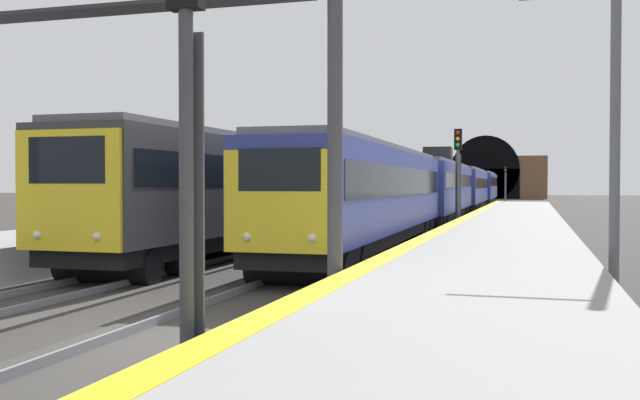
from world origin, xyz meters
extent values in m
plane|color=#302D2B|center=(0.00, 0.00, 0.00)|extent=(320.00, 320.00, 0.00)
cube|color=gray|center=(0.00, -4.51, 0.47)|extent=(112.00, 4.53, 0.94)
cube|color=yellow|center=(0.00, -2.49, 0.94)|extent=(112.00, 0.50, 0.01)
cube|color=#383533|center=(0.00, 0.00, 0.03)|extent=(160.00, 2.90, 0.06)
cube|color=gray|center=(0.00, 0.72, 0.14)|extent=(160.00, 0.07, 0.15)
cube|color=gray|center=(0.00, -0.72, 0.14)|extent=(160.00, 0.07, 0.15)
cube|color=navy|center=(14.43, 0.00, 2.28)|extent=(18.65, 2.98, 2.64)
cube|color=black|center=(14.43, 0.00, 2.58)|extent=(17.91, 3.00, 0.94)
cube|color=slate|center=(14.43, 0.00, 3.70)|extent=(18.09, 2.56, 0.20)
cube|color=black|center=(14.43, 0.00, 0.77)|extent=(18.28, 2.64, 0.50)
cylinder|color=black|center=(6.45, -0.10, 0.45)|extent=(0.94, 2.53, 0.91)
cylinder|color=black|center=(8.25, -0.08, 0.45)|extent=(0.94, 2.53, 0.91)
cylinder|color=black|center=(20.60, 0.08, 0.45)|extent=(0.94, 2.53, 0.91)
cylinder|color=black|center=(22.40, 0.10, 0.45)|extent=(0.94, 2.53, 0.91)
cube|color=yellow|center=(5.08, -0.12, 2.10)|extent=(0.15, 2.63, 2.29)
cube|color=black|center=(5.03, -0.12, 2.81)|extent=(0.06, 1.92, 0.95)
sphere|color=#F2EACC|center=(5.03, -0.87, 1.31)|extent=(0.20, 0.20, 0.20)
sphere|color=#F2EACC|center=(5.01, 0.63, 1.31)|extent=(0.20, 0.20, 0.20)
cube|color=navy|center=(33.50, 0.00, 2.28)|extent=(18.65, 2.98, 2.64)
cube|color=black|center=(33.50, 0.00, 2.69)|extent=(17.91, 3.00, 0.76)
cube|color=slate|center=(33.50, 0.00, 3.70)|extent=(18.09, 2.56, 0.20)
cube|color=black|center=(33.50, 0.00, 0.77)|extent=(18.28, 2.64, 0.50)
cylinder|color=black|center=(25.54, -0.10, 0.45)|extent=(0.94, 2.53, 0.91)
cylinder|color=black|center=(27.34, -0.08, 0.45)|extent=(0.94, 2.53, 0.91)
cylinder|color=black|center=(39.67, 0.08, 0.45)|extent=(0.94, 2.53, 0.91)
cylinder|color=black|center=(41.47, 0.10, 0.45)|extent=(0.94, 2.53, 0.91)
cube|color=navy|center=(52.58, 0.00, 2.28)|extent=(18.65, 2.98, 2.64)
cube|color=black|center=(52.58, 0.00, 2.54)|extent=(17.91, 3.00, 0.80)
cube|color=slate|center=(52.58, 0.00, 3.70)|extent=(18.09, 2.56, 0.20)
cube|color=black|center=(52.58, 0.00, 0.77)|extent=(18.28, 2.64, 0.50)
cylinder|color=black|center=(44.48, -0.10, 0.45)|extent=(0.94, 2.53, 0.91)
cylinder|color=black|center=(46.28, -0.08, 0.45)|extent=(0.94, 2.53, 0.91)
cylinder|color=black|center=(58.88, 0.08, 0.45)|extent=(0.94, 2.53, 0.91)
cylinder|color=black|center=(60.68, 0.10, 0.45)|extent=(0.94, 2.53, 0.91)
cube|color=navy|center=(71.66, 0.00, 2.28)|extent=(18.65, 2.98, 2.64)
cube|color=black|center=(71.66, 0.00, 2.75)|extent=(17.91, 3.00, 0.93)
cube|color=slate|center=(71.66, 0.00, 3.70)|extent=(18.09, 2.56, 0.20)
cube|color=black|center=(71.66, 0.00, 0.77)|extent=(18.28, 2.64, 0.50)
cylinder|color=black|center=(63.76, -0.10, 0.45)|extent=(0.94, 2.53, 0.91)
cylinder|color=black|center=(65.56, -0.08, 0.45)|extent=(0.94, 2.53, 0.91)
cylinder|color=black|center=(77.75, 0.08, 0.45)|extent=(0.94, 2.53, 0.91)
cylinder|color=black|center=(79.55, 0.10, 0.45)|extent=(0.94, 2.53, 0.91)
cube|color=black|center=(33.50, 0.00, 4.25)|extent=(1.32, 1.66, 0.90)
cube|color=#333338|center=(14.04, 4.52, 2.44)|extent=(19.94, 3.00, 2.95)
cube|color=black|center=(14.04, 4.52, 2.86)|extent=(19.15, 3.02, 0.89)
cube|color=slate|center=(14.04, 4.52, 4.01)|extent=(19.34, 2.57, 0.20)
cube|color=black|center=(14.04, 4.52, 0.78)|extent=(19.54, 2.65, 0.51)
cylinder|color=black|center=(5.57, 4.58, 0.46)|extent=(0.94, 2.64, 0.92)
cylinder|color=black|center=(7.37, 4.56, 0.46)|extent=(0.94, 2.64, 0.92)
cylinder|color=black|center=(20.71, 4.47, 0.46)|extent=(0.94, 2.64, 0.92)
cylinder|color=black|center=(22.51, 4.46, 0.46)|extent=(0.94, 2.64, 0.92)
cube|color=yellow|center=(4.04, 4.59, 2.35)|extent=(0.14, 2.75, 2.76)
cube|color=black|center=(3.99, 4.59, 3.03)|extent=(0.05, 2.00, 1.06)
sphere|color=#F2EACC|center=(3.98, 3.80, 1.32)|extent=(0.20, 0.20, 0.20)
sphere|color=#F2EACC|center=(3.99, 5.37, 1.32)|extent=(0.20, 0.20, 0.20)
cube|color=#333338|center=(34.44, 4.52, 2.44)|extent=(19.94, 3.00, 2.95)
cube|color=black|center=(34.44, 4.52, 2.90)|extent=(19.15, 3.02, 0.96)
cube|color=slate|center=(34.44, 4.52, 4.01)|extent=(19.34, 2.57, 0.20)
cube|color=black|center=(34.44, 4.52, 0.78)|extent=(19.54, 2.65, 0.51)
cylinder|color=black|center=(25.80, 4.58, 0.46)|extent=(0.94, 2.64, 0.92)
cylinder|color=black|center=(27.60, 4.56, 0.46)|extent=(0.94, 2.64, 0.92)
cylinder|color=black|center=(41.28, 4.47, 0.46)|extent=(0.94, 2.64, 0.92)
cylinder|color=black|center=(43.08, 4.46, 0.46)|extent=(0.94, 2.64, 0.92)
cube|color=black|center=(34.44, 4.52, 4.56)|extent=(1.31, 1.73, 0.90)
cylinder|color=#38383D|center=(-2.85, -1.87, 2.19)|extent=(0.16, 0.16, 4.37)
cube|color=#38383D|center=(-2.71, -1.87, 2.19)|extent=(0.04, 0.28, 3.94)
cylinder|color=#4C4C54|center=(26.69, -1.87, 2.10)|extent=(0.16, 0.16, 4.20)
cube|color=black|center=(26.69, -1.87, 4.72)|extent=(0.20, 0.38, 1.05)
cube|color=#4C4C54|center=(26.83, -1.87, 2.10)|extent=(0.04, 0.28, 3.78)
sphere|color=red|center=(26.56, -1.87, 5.05)|extent=(0.20, 0.20, 0.20)
sphere|color=yellow|center=(26.56, -1.87, 4.75)|extent=(0.20, 0.20, 0.20)
sphere|color=green|center=(26.56, -1.87, 4.45)|extent=(0.20, 0.20, 0.20)
cylinder|color=#4C4C54|center=(91.64, -1.87, 2.08)|extent=(0.16, 0.16, 4.16)
cube|color=black|center=(91.64, -1.87, 4.54)|extent=(0.20, 0.38, 0.75)
cube|color=#4C4C54|center=(91.78, -1.87, 2.08)|extent=(0.04, 0.28, 3.75)
sphere|color=red|center=(91.51, -1.87, 4.71)|extent=(0.20, 0.20, 0.20)
sphere|color=yellow|center=(91.51, -1.87, 4.41)|extent=(0.20, 0.20, 0.20)
cylinder|color=#3F3F47|center=(2.66, -2.04, 3.20)|extent=(0.28, 0.28, 6.41)
cube|color=#2D2D33|center=(2.66, 2.26, 5.96)|extent=(0.70, 7.75, 0.08)
cube|color=brown|center=(115.54, 2.26, 3.60)|extent=(2.26, 20.07, 7.20)
cube|color=black|center=(114.36, 2.26, 2.52)|extent=(0.12, 11.24, 5.04)
cylinder|color=black|center=(114.36, 2.26, 5.04)|extent=(0.12, 11.24, 11.24)
cylinder|color=#595B60|center=(6.72, -7.18, 3.60)|extent=(0.22, 0.22, 7.19)
camera|label=1|loc=(-9.97, -5.49, 2.49)|focal=40.54mm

